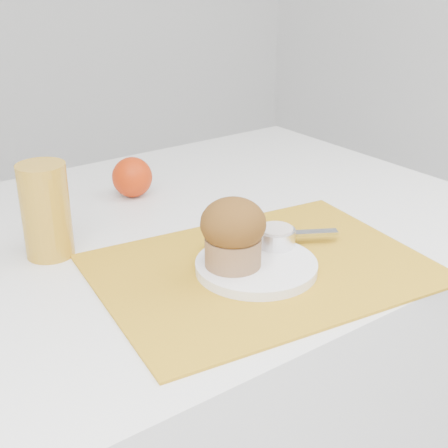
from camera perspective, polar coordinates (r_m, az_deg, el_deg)
table at (r=1.26m, az=-5.13°, el=-16.37°), size 1.20×0.80×0.75m
placemat at (r=0.93m, az=3.51°, el=-4.06°), size 0.52×0.41×0.00m
plate at (r=0.91m, az=2.97°, el=-3.86°), size 0.20×0.20×0.01m
ramekin at (r=0.96m, az=4.76°, el=-1.21°), size 0.08×0.08×0.03m
cream at (r=0.95m, az=4.79°, el=-0.50°), size 0.07×0.07×0.01m
raspberry_near at (r=0.95m, az=3.36°, el=-1.53°), size 0.02×0.02×0.02m
raspberry_far at (r=0.96m, az=3.29°, el=-1.20°), size 0.02×0.02×0.02m
butter_knife at (r=0.99m, az=4.57°, el=-0.98°), size 0.19×0.12×0.01m
orange at (r=1.20m, az=-8.40°, el=4.26°), size 0.08×0.08×0.08m
juice_glass at (r=0.98m, az=-15.98°, el=1.17°), size 0.08×0.08×0.15m
muffin at (r=0.88m, az=0.84°, el=-0.74°), size 0.10×0.10×0.10m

